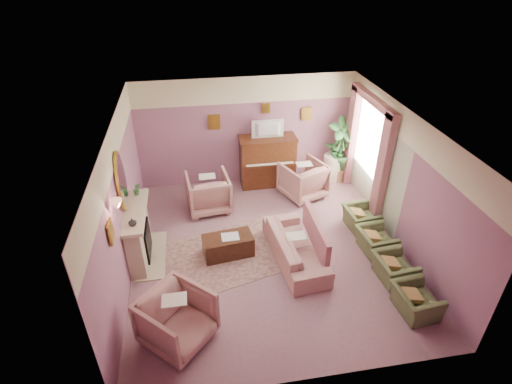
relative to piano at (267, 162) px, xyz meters
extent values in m
cube|color=#8E626D|center=(-0.50, -2.68, -0.65)|extent=(5.50, 6.00, 0.01)
cube|color=silver|center=(-0.50, -2.68, 2.15)|extent=(5.50, 6.00, 0.01)
cube|color=#795371|center=(-0.50, 0.32, 0.75)|extent=(5.50, 0.02, 2.80)
cube|color=#795371|center=(-0.50, -5.68, 0.75)|extent=(5.50, 0.02, 2.80)
cube|color=#795371|center=(-3.25, -2.68, 0.75)|extent=(0.02, 6.00, 2.80)
cube|color=#795371|center=(2.25, -2.68, 0.75)|extent=(0.02, 6.00, 2.80)
cube|color=beige|center=(-0.50, 0.31, 1.82)|extent=(5.50, 0.01, 0.65)
cube|color=#B5BD9F|center=(2.23, -1.38, 0.42)|extent=(0.01, 3.00, 2.15)
cube|color=#BFB08D|center=(-3.09, -2.48, -0.10)|extent=(0.30, 1.40, 1.10)
cube|color=black|center=(-2.99, -2.48, -0.25)|extent=(0.18, 0.72, 0.68)
cube|color=#FF5B1C|center=(-2.95, -2.48, -0.43)|extent=(0.06, 0.54, 0.10)
cube|color=#BFB08D|center=(-3.06, -2.48, 0.47)|extent=(0.40, 1.55, 0.07)
cube|color=#BFB08D|center=(-2.89, -2.48, -0.64)|extent=(0.55, 1.50, 0.02)
ellipsoid|color=#AA8327|center=(-3.20, -2.48, 1.15)|extent=(0.04, 0.72, 1.20)
ellipsoid|color=silver|center=(-3.17, -2.48, 1.15)|extent=(0.01, 0.60, 1.06)
cone|color=#F5A380|center=(-3.12, -3.53, 1.33)|extent=(0.20, 0.20, 0.16)
cube|color=#492312|center=(0.00, 0.00, 0.00)|extent=(1.40, 0.60, 1.30)
cube|color=#492312|center=(0.00, -0.35, 0.07)|extent=(1.30, 0.12, 0.06)
cube|color=silver|center=(0.00, -0.35, 0.11)|extent=(1.20, 0.08, 0.02)
cube|color=#492312|center=(0.00, 0.00, 0.66)|extent=(1.45, 0.65, 0.04)
imported|color=black|center=(0.00, -0.05, 0.95)|extent=(0.80, 0.12, 0.48)
cube|color=#AA8327|center=(-1.30, 0.28, 1.07)|extent=(0.30, 0.03, 0.38)
cube|color=#AA8327|center=(1.05, 0.28, 1.13)|extent=(0.26, 0.03, 0.34)
cube|color=#AA8327|center=(0.00, 0.28, 1.35)|extent=(0.22, 0.03, 0.26)
cube|color=#AA8327|center=(-3.21, -3.88, 1.07)|extent=(0.03, 0.28, 0.36)
cube|color=silver|center=(2.20, -1.13, 1.05)|extent=(0.03, 1.40, 1.80)
cube|color=#A35D66|center=(2.12, -2.05, 0.65)|extent=(0.16, 0.34, 2.60)
cube|color=#A35D66|center=(2.12, -0.21, 0.65)|extent=(0.16, 0.34, 2.60)
cube|color=#A35D66|center=(2.12, -1.13, 1.91)|extent=(0.16, 2.20, 0.16)
imported|color=#2F6932|center=(-3.05, -1.93, 0.64)|extent=(0.16, 0.16, 0.28)
imported|color=beige|center=(-3.05, -2.98, 0.58)|extent=(0.16, 0.16, 0.16)
cube|color=#8B645B|center=(-1.32, -2.74, -0.64)|extent=(2.88, 2.39, 0.01)
cube|color=#381D11|center=(-1.33, -2.70, -0.43)|extent=(1.06, 0.62, 0.45)
cube|color=silver|center=(-1.28, -2.70, -0.20)|extent=(0.35, 0.28, 0.01)
imported|color=tan|center=(-0.01, -3.06, -0.24)|extent=(0.68, 2.04, 0.82)
cube|color=#A35D66|center=(0.39, -3.06, -0.05)|extent=(0.10, 1.54, 0.57)
imported|color=tan|center=(-1.61, -0.95, -0.15)|extent=(0.97, 0.97, 1.01)
imported|color=tan|center=(0.77, -0.74, -0.15)|extent=(0.97, 0.97, 1.01)
imported|color=tan|center=(-2.33, -4.64, -0.15)|extent=(0.97, 0.97, 1.01)
imported|color=#526137|center=(1.68, -4.74, -0.32)|extent=(0.54, 0.76, 0.66)
imported|color=#526137|center=(1.68, -3.92, -0.32)|extent=(0.54, 0.76, 0.66)
imported|color=#526137|center=(1.68, -3.10, -0.32)|extent=(0.54, 0.76, 0.66)
imported|color=#526137|center=(1.68, -2.28, -0.32)|extent=(0.54, 0.76, 0.66)
cylinder|color=white|center=(1.79, -0.04, -0.30)|extent=(0.52, 0.52, 0.70)
imported|color=#2F6932|center=(1.79, -0.04, 0.22)|extent=(0.30, 0.30, 0.34)
imported|color=#2F6932|center=(1.91, -0.14, 0.19)|extent=(0.16, 0.16, 0.28)
cylinder|color=#8A5F41|center=(1.91, -0.14, -0.48)|extent=(0.34, 0.34, 0.34)
imported|color=#2F6932|center=(1.91, -0.14, 0.41)|extent=(0.76, 0.76, 1.44)
camera|label=1|loc=(-1.82, -9.04, 4.82)|focal=28.00mm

